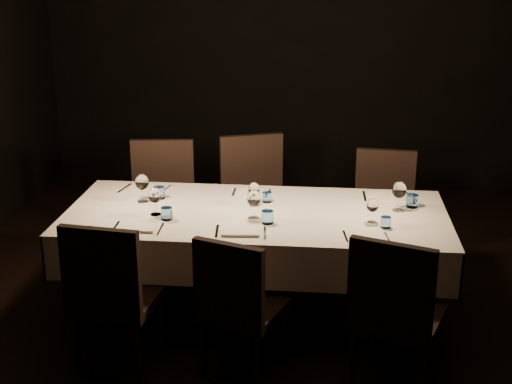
# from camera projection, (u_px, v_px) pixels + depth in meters

# --- Properties ---
(room) EXTENTS (5.01, 6.01, 3.01)m
(room) POSITION_uv_depth(u_px,v_px,m) (256.00, 102.00, 4.48)
(room) COLOR black
(room) RESTS_ON ground
(dining_table) EXTENTS (2.52, 1.12, 0.76)m
(dining_table) POSITION_uv_depth(u_px,v_px,m) (256.00, 222.00, 4.74)
(dining_table) COLOR black
(dining_table) RESTS_ON ground
(chair_near_left) EXTENTS (0.52, 0.52, 0.97)m
(chair_near_left) POSITION_uv_depth(u_px,v_px,m) (111.00, 291.00, 4.12)
(chair_near_left) COLOR black
(chair_near_left) RESTS_ON ground
(place_setting_near_left) EXTENTS (0.34, 0.41, 0.19)m
(place_setting_near_left) POSITION_uv_depth(u_px,v_px,m) (152.00, 209.00, 4.55)
(place_setting_near_left) COLOR silver
(place_setting_near_left) RESTS_ON dining_table
(chair_near_center) EXTENTS (0.55, 0.55, 0.89)m
(chair_near_center) POSITION_uv_depth(u_px,v_px,m) (237.00, 301.00, 4.08)
(chair_near_center) COLOR black
(chair_near_center) RESTS_ON ground
(place_setting_near_center) EXTENTS (0.35, 0.41, 0.19)m
(place_setting_near_center) POSITION_uv_depth(u_px,v_px,m) (253.00, 212.00, 4.49)
(place_setting_near_center) COLOR silver
(place_setting_near_center) RESTS_ON dining_table
(chair_near_right) EXTENTS (0.60, 0.60, 0.97)m
(chair_near_right) POSITION_uv_depth(u_px,v_px,m) (395.00, 309.00, 3.91)
(chair_near_right) COLOR black
(chair_near_right) RESTS_ON ground
(place_setting_near_right) EXTENTS (0.30, 0.39, 0.16)m
(place_setting_near_right) POSITION_uv_depth(u_px,v_px,m) (374.00, 218.00, 4.42)
(place_setting_near_right) COLOR silver
(place_setting_near_right) RESTS_ON dining_table
(chair_far_left) EXTENTS (0.55, 0.55, 1.01)m
(chair_far_left) POSITION_uv_depth(u_px,v_px,m) (162.00, 201.00, 5.55)
(chair_far_left) COLOR black
(chair_far_left) RESTS_ON ground
(place_setting_far_left) EXTENTS (0.37, 0.41, 0.20)m
(place_setting_far_left) POSITION_uv_depth(u_px,v_px,m) (147.00, 187.00, 4.97)
(place_setting_far_left) COLOR silver
(place_setting_far_left) RESTS_ON dining_table
(chair_far_center) EXTENTS (0.64, 0.64, 1.04)m
(chair_far_center) POSITION_uv_depth(u_px,v_px,m) (255.00, 198.00, 5.58)
(chair_far_center) COLOR black
(chair_far_center) RESTS_ON ground
(place_setting_far_center) EXTENTS (0.29, 0.39, 0.16)m
(place_setting_far_center) POSITION_uv_depth(u_px,v_px,m) (256.00, 192.00, 4.90)
(place_setting_far_center) COLOR silver
(place_setting_far_center) RESTS_ON dining_table
(chair_far_right) EXTENTS (0.50, 0.50, 0.95)m
(chair_far_right) POSITION_uv_depth(u_px,v_px,m) (383.00, 207.00, 5.50)
(chair_far_right) COLOR black
(chair_far_right) RESTS_ON ground
(place_setting_far_right) EXTENTS (0.36, 0.42, 0.20)m
(place_setting_far_right) POSITION_uv_depth(u_px,v_px,m) (398.00, 195.00, 4.81)
(place_setting_far_right) COLOR silver
(place_setting_far_right) RESTS_ON dining_table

